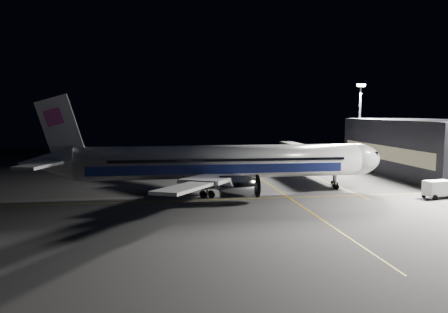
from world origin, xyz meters
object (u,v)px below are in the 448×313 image
object	(u,v)px
service_truck	(440,189)
airliner	(216,163)
jet_bridge	(310,154)
baggage_tug	(220,176)
safety_cone_b	(227,185)
safety_cone_c	(189,185)
safety_cone_a	(214,187)
floodlight_mast_north	(360,117)

from	to	relation	value
service_truck	airliner	bearing A→B (deg)	153.65
jet_bridge	baggage_tug	world-z (taller)	jet_bridge
safety_cone_b	safety_cone_c	size ratio (longest dim) A/B	1.02
service_truck	safety_cone_b	xyz separation A→B (m)	(-31.98, 15.23, -1.21)
jet_bridge	airliner	bearing A→B (deg)	-141.96
airliner	safety_cone_c	world-z (taller)	airliner
airliner	jet_bridge	size ratio (longest dim) A/B	1.79
service_truck	safety_cone_a	world-z (taller)	service_truck
safety_cone_c	safety_cone_a	bearing A→B (deg)	-29.12
baggage_tug	floodlight_mast_north	bearing A→B (deg)	14.94
safety_cone_b	airliner	bearing A→B (deg)	-118.68
jet_bridge	floodlight_mast_north	size ratio (longest dim) A/B	1.66
service_truck	baggage_tug	xyz separation A→B (m)	(-32.26, 23.35, -0.72)
baggage_tug	safety_cone_a	xyz separation A→B (m)	(-2.33, -9.36, -0.50)
safety_cone_b	service_truck	bearing A→B (deg)	-25.47
floodlight_mast_north	safety_cone_c	distance (m)	53.27
airliner	jet_bridge	bearing A→B (deg)	38.04
jet_bridge	floodlight_mast_north	xyz separation A→B (m)	(18.00, 13.93, 7.79)
airliner	floodlight_mast_north	xyz separation A→B (m)	(41.08, 31.99, 7.21)
airliner	safety_cone_b	distance (m)	7.69
baggage_tug	safety_cone_a	bearing A→B (deg)	-114.86
jet_bridge	safety_cone_a	bearing A→B (deg)	-148.36
jet_bridge	service_truck	xyz separation A→B (m)	(11.77, -28.05, -3.06)
jet_bridge	baggage_tug	distance (m)	21.36
baggage_tug	safety_cone_b	xyz separation A→B (m)	(0.28, -8.12, -0.49)
service_truck	safety_cone_b	size ratio (longest dim) A/B	9.47
floodlight_mast_north	service_truck	bearing A→B (deg)	-98.44
safety_cone_c	safety_cone_b	bearing A→B (deg)	-9.63
jet_bridge	floodlight_mast_north	distance (m)	24.06
safety_cone_c	airliner	bearing A→B (deg)	-57.57
safety_cone_a	jet_bridge	bearing A→B (deg)	31.64
safety_cone_a	service_truck	bearing A→B (deg)	-22.03
service_truck	safety_cone_c	distance (m)	42.26
safety_cone_c	service_truck	bearing A→B (deg)	-22.86
floodlight_mast_north	safety_cone_b	xyz separation A→B (m)	(-38.21, -26.75, -12.06)
baggage_tug	safety_cone_b	bearing A→B (deg)	-98.94
airliner	safety_cone_c	size ratio (longest dim) A/B	101.21
airliner	safety_cone_a	distance (m)	6.30
safety_cone_b	baggage_tug	bearing A→B (deg)	91.95
airliner	jet_bridge	distance (m)	29.31
floodlight_mast_north	airliner	bearing A→B (deg)	-142.09
airliner	jet_bridge	world-z (taller)	airliner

